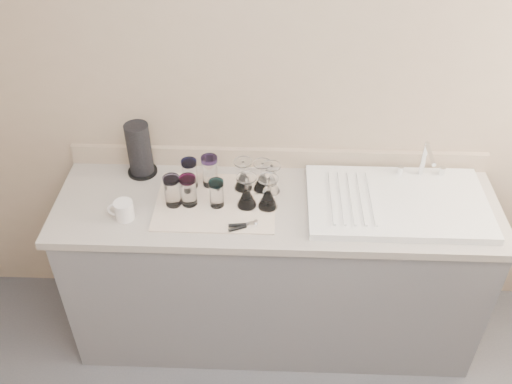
{
  "coord_description": "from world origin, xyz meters",
  "views": [
    {
      "loc": [
        -0.02,
        -0.82,
        2.6
      ],
      "look_at": [
        -0.1,
        1.15,
        1.0
      ],
      "focal_mm": 40.0,
      "sensor_mm": 36.0,
      "label": 1
    }
  ],
  "objects_px": {
    "goblet_front_right": "(268,197)",
    "paper_towel_roll": "(139,150)",
    "white_mug": "(123,210)",
    "sink_unit": "(397,202)",
    "tumbler_cyan": "(190,173)",
    "goblet_extra": "(271,182)",
    "goblet_back_right": "(262,180)",
    "tumbler_purple": "(210,171)",
    "can_opener": "(243,226)",
    "tumbler_lavender": "(217,193)",
    "goblet_front_left": "(247,196)",
    "tumbler_magenta": "(172,191)",
    "tumbler_blue": "(189,190)",
    "goblet_back_left": "(243,179)"
  },
  "relations": [
    {
      "from": "white_mug",
      "to": "paper_towel_roll",
      "type": "xyz_separation_m",
      "value": [
        0.02,
        0.34,
        0.09
      ]
    },
    {
      "from": "goblet_back_right",
      "to": "goblet_front_left",
      "type": "relative_size",
      "value": 0.93
    },
    {
      "from": "tumbler_purple",
      "to": "can_opener",
      "type": "relative_size",
      "value": 1.2
    },
    {
      "from": "tumbler_cyan",
      "to": "goblet_front_right",
      "type": "xyz_separation_m",
      "value": [
        0.37,
        -0.14,
        -0.02
      ]
    },
    {
      "from": "goblet_back_right",
      "to": "white_mug",
      "type": "height_order",
      "value": "goblet_back_right"
    },
    {
      "from": "sink_unit",
      "to": "tumbler_cyan",
      "type": "height_order",
      "value": "sink_unit"
    },
    {
      "from": "sink_unit",
      "to": "white_mug",
      "type": "bearing_deg",
      "value": -173.79
    },
    {
      "from": "goblet_front_left",
      "to": "goblet_back_left",
      "type": "bearing_deg",
      "value": 100.14
    },
    {
      "from": "tumbler_purple",
      "to": "paper_towel_roll",
      "type": "xyz_separation_m",
      "value": [
        -0.35,
        0.09,
        0.05
      ]
    },
    {
      "from": "tumbler_cyan",
      "to": "tumbler_magenta",
      "type": "height_order",
      "value": "tumbler_magenta"
    },
    {
      "from": "tumbler_lavender",
      "to": "goblet_back_left",
      "type": "bearing_deg",
      "value": 49.16
    },
    {
      "from": "tumbler_lavender",
      "to": "goblet_back_right",
      "type": "xyz_separation_m",
      "value": [
        0.2,
        0.13,
        -0.02
      ]
    },
    {
      "from": "sink_unit",
      "to": "goblet_back_right",
      "type": "height_order",
      "value": "sink_unit"
    },
    {
      "from": "can_opener",
      "to": "white_mug",
      "type": "height_order",
      "value": "white_mug"
    },
    {
      "from": "goblet_back_left",
      "to": "tumbler_blue",
      "type": "bearing_deg",
      "value": -152.47
    },
    {
      "from": "goblet_back_left",
      "to": "goblet_front_right",
      "type": "height_order",
      "value": "goblet_front_right"
    },
    {
      "from": "tumbler_magenta",
      "to": "goblet_front_left",
      "type": "bearing_deg",
      "value": 0.8
    },
    {
      "from": "tumbler_lavender",
      "to": "white_mug",
      "type": "relative_size",
      "value": 1.11
    },
    {
      "from": "white_mug",
      "to": "tumbler_purple",
      "type": "bearing_deg",
      "value": 34.44
    },
    {
      "from": "goblet_back_right",
      "to": "goblet_extra",
      "type": "relative_size",
      "value": 1.01
    },
    {
      "from": "sink_unit",
      "to": "goblet_front_right",
      "type": "relative_size",
      "value": 5.04
    },
    {
      "from": "sink_unit",
      "to": "goblet_front_right",
      "type": "xyz_separation_m",
      "value": [
        -0.59,
        -0.04,
        0.04
      ]
    },
    {
      "from": "tumbler_magenta",
      "to": "goblet_front_right",
      "type": "xyz_separation_m",
      "value": [
        0.43,
        -0.0,
        -0.02
      ]
    },
    {
      "from": "can_opener",
      "to": "goblet_back_right",
      "type": "bearing_deg",
      "value": 74.37
    },
    {
      "from": "goblet_front_right",
      "to": "paper_towel_roll",
      "type": "distance_m",
      "value": 0.67
    },
    {
      "from": "goblet_back_right",
      "to": "white_mug",
      "type": "xyz_separation_m",
      "value": [
        -0.61,
        -0.22,
        -0.01
      ]
    },
    {
      "from": "tumbler_blue",
      "to": "can_opener",
      "type": "height_order",
      "value": "tumbler_blue"
    },
    {
      "from": "tumbler_blue",
      "to": "tumbler_lavender",
      "type": "relative_size",
      "value": 1.11
    },
    {
      "from": "goblet_front_right",
      "to": "tumbler_purple",
      "type": "bearing_deg",
      "value": 151.0
    },
    {
      "from": "white_mug",
      "to": "paper_towel_roll",
      "type": "distance_m",
      "value": 0.35
    },
    {
      "from": "tumbler_cyan",
      "to": "tumbler_magenta",
      "type": "relative_size",
      "value": 0.96
    },
    {
      "from": "tumbler_magenta",
      "to": "tumbler_blue",
      "type": "relative_size",
      "value": 1.01
    },
    {
      "from": "sink_unit",
      "to": "goblet_front_right",
      "type": "bearing_deg",
      "value": -176.16
    },
    {
      "from": "sink_unit",
      "to": "can_opener",
      "type": "height_order",
      "value": "sink_unit"
    },
    {
      "from": "tumbler_blue",
      "to": "goblet_back_right",
      "type": "bearing_deg",
      "value": 19.99
    },
    {
      "from": "tumbler_cyan",
      "to": "white_mug",
      "type": "distance_m",
      "value": 0.36
    },
    {
      "from": "tumbler_magenta",
      "to": "goblet_front_right",
      "type": "bearing_deg",
      "value": -0.13
    },
    {
      "from": "tumbler_cyan",
      "to": "tumbler_purple",
      "type": "height_order",
      "value": "tumbler_purple"
    },
    {
      "from": "tumbler_magenta",
      "to": "goblet_front_right",
      "type": "distance_m",
      "value": 0.43
    },
    {
      "from": "tumbler_blue",
      "to": "paper_towel_roll",
      "type": "height_order",
      "value": "paper_towel_roll"
    },
    {
      "from": "goblet_front_right",
      "to": "goblet_extra",
      "type": "xyz_separation_m",
      "value": [
        0.01,
        0.11,
        -0.0
      ]
    },
    {
      "from": "goblet_back_left",
      "to": "goblet_front_left",
      "type": "distance_m",
      "value": 0.13
    },
    {
      "from": "goblet_front_left",
      "to": "tumbler_cyan",
      "type": "bearing_deg",
      "value": 154.6
    },
    {
      "from": "goblet_front_right",
      "to": "goblet_extra",
      "type": "relative_size",
      "value": 1.09
    },
    {
      "from": "sink_unit",
      "to": "goblet_front_left",
      "type": "xyz_separation_m",
      "value": [
        -0.69,
        -0.03,
        0.04
      ]
    },
    {
      "from": "sink_unit",
      "to": "tumbler_purple",
      "type": "relative_size",
      "value": 5.27
    },
    {
      "from": "goblet_back_left",
      "to": "tumbler_magenta",
      "type": "bearing_deg",
      "value": -157.28
    },
    {
      "from": "goblet_back_right",
      "to": "paper_towel_roll",
      "type": "distance_m",
      "value": 0.61
    },
    {
      "from": "tumbler_magenta",
      "to": "white_mug",
      "type": "relative_size",
      "value": 1.25
    },
    {
      "from": "goblet_front_left",
      "to": "goblet_front_right",
      "type": "distance_m",
      "value": 0.1
    }
  ]
}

